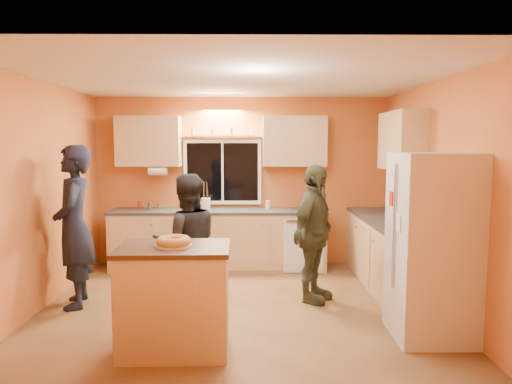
{
  "coord_description": "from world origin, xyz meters",
  "views": [
    {
      "loc": [
        0.15,
        -5.09,
        1.88
      ],
      "look_at": [
        0.2,
        0.4,
        1.3
      ],
      "focal_mm": 32.0,
      "sensor_mm": 36.0,
      "label": 1
    }
  ],
  "objects_px": {
    "person_right": "(314,234)",
    "person_center": "(187,244)",
    "island": "(175,298)",
    "refrigerator": "(432,247)",
    "person_left": "(74,226)"
  },
  "relations": [
    {
      "from": "person_right",
      "to": "person_center",
      "type": "bearing_deg",
      "value": 135.4
    },
    {
      "from": "island",
      "to": "person_right",
      "type": "height_order",
      "value": "person_right"
    },
    {
      "from": "person_center",
      "to": "person_right",
      "type": "distance_m",
      "value": 1.51
    },
    {
      "from": "refrigerator",
      "to": "person_center",
      "type": "distance_m",
      "value": 2.55
    },
    {
      "from": "person_right",
      "to": "refrigerator",
      "type": "bearing_deg",
      "value": -105.72
    },
    {
      "from": "person_center",
      "to": "person_left",
      "type": "bearing_deg",
      "value": -27.59
    },
    {
      "from": "island",
      "to": "person_right",
      "type": "distance_m",
      "value": 1.98
    },
    {
      "from": "island",
      "to": "person_left",
      "type": "xyz_separation_m",
      "value": [
        -1.35,
        1.18,
        0.44
      ]
    },
    {
      "from": "island",
      "to": "person_left",
      "type": "distance_m",
      "value": 1.85
    },
    {
      "from": "island",
      "to": "person_center",
      "type": "xyz_separation_m",
      "value": [
        -0.02,
        0.92,
        0.29
      ]
    },
    {
      "from": "refrigerator",
      "to": "person_center",
      "type": "bearing_deg",
      "value": 165.11
    },
    {
      "from": "island",
      "to": "refrigerator",
      "type": "bearing_deg",
      "value": 4.92
    },
    {
      "from": "person_center",
      "to": "person_right",
      "type": "xyz_separation_m",
      "value": [
        1.46,
        0.39,
        0.04
      ]
    },
    {
      "from": "person_center",
      "to": "island",
      "type": "bearing_deg",
      "value": 74.71
    },
    {
      "from": "person_left",
      "to": "person_right",
      "type": "relative_size",
      "value": 1.14
    }
  ]
}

